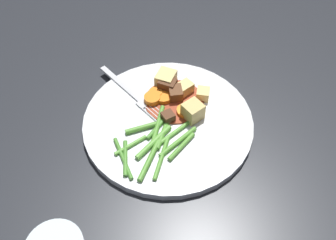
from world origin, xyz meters
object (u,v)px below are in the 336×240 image
Objects in this scene: carrot_slice_3 at (195,107)px; meat_chunk_2 at (167,86)px; carrot_slice_4 at (156,94)px; potato_chunk_2 at (166,80)px; potato_chunk_1 at (184,88)px; potato_chunk_0 at (203,94)px; carrot_slice_2 at (186,111)px; meat_chunk_1 at (177,94)px; potato_chunk_3 at (193,111)px; dinner_plate at (168,122)px; carrot_slice_1 at (164,96)px; meat_chunk_0 at (169,116)px; carrot_slice_0 at (152,99)px; fork at (133,94)px.

carrot_slice_3 is 0.83× the size of meat_chunk_2.
potato_chunk_2 reaches higher than carrot_slice_4.
potato_chunk_1 is 0.04m from potato_chunk_2.
potato_chunk_0 is at bearing -90.39° from meat_chunk_2.
carrot_slice_2 is 1.08× the size of meat_chunk_1.
carrot_slice_3 is 0.82× the size of potato_chunk_3.
dinner_plate is at bearing 169.78° from potato_chunk_1.
potato_chunk_3 is at bearing -135.40° from meat_chunk_1.
meat_chunk_1 reaches higher than carrot_slice_3.
potato_chunk_2 reaches higher than carrot_slice_1.
meat_chunk_2 is at bearing 89.61° from potato_chunk_0.
meat_chunk_0 is at bearing -154.29° from carrot_slice_1.
carrot_slice_1 is 0.02m from meat_chunk_1.
carrot_slice_1 is at bearing -55.07° from carrot_slice_0.
carrot_slice_3 and carrot_slice_4 have the same top height.
potato_chunk_3 is at bearing -116.71° from carrot_slice_1.
meat_chunk_1 reaches higher than potato_chunk_0.
carrot_slice_4 is at bearing 81.22° from carrot_slice_1.
potato_chunk_0 is 1.21× the size of meat_chunk_0.
carrot_slice_4 is at bearing 113.50° from potato_chunk_1.
carrot_slice_3 is at bearing -142.62° from potato_chunk_1.
fork is (-0.01, 0.08, -0.01)m from meat_chunk_1.
meat_chunk_2 is at bearing 48.92° from potato_chunk_3.
meat_chunk_0 is (-0.08, -0.03, -0.01)m from potato_chunk_2.
carrot_slice_2 is 1.02× the size of potato_chunk_3.
potato_chunk_2 is at bearing 45.77° from meat_chunk_1.
meat_chunk_2 is (0.07, 0.02, 0.02)m from dinner_plate.
dinner_plate is at bearing -156.61° from carrot_slice_1.
potato_chunk_3 reaches higher than meat_chunk_2.
potato_chunk_2 is 0.08m from meat_chunk_0.
carrot_slice_3 is 0.04m from potato_chunk_1.
meat_chunk_2 is (0.05, 0.06, -0.00)m from potato_chunk_3.
carrot_slice_3 is 0.02m from potato_chunk_3.
potato_chunk_0 is at bearing -78.76° from fork.
meat_chunk_2 is at bearing -30.87° from carrot_slice_0.
meat_chunk_1 reaches higher than carrot_slice_1.
meat_chunk_2 is at bearing -66.71° from fork.
potato_chunk_0 is 0.05m from potato_chunk_3.
carrot_slice_1 is 1.39× the size of carrot_slice_3.
carrot_slice_3 is 0.87× the size of meat_chunk_1.
dinner_plate is 9.66× the size of meat_chunk_2.
potato_chunk_3 reaches higher than potato_chunk_1.
carrot_slice_2 is (-0.01, -0.06, -0.00)m from carrot_slice_0.
potato_chunk_3 reaches higher than potato_chunk_2.
carrot_slice_2 is 1.04× the size of meat_chunk_2.
potato_chunk_1 and meat_chunk_1 have the same top height.
carrot_slice_1 is at bearing 106.39° from potato_chunk_0.
carrot_slice_2 is at bearing -135.02° from meat_chunk_2.
meat_chunk_2 is (0.01, 0.02, 0.00)m from meat_chunk_1.
potato_chunk_2 is 1.20× the size of meat_chunk_1.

